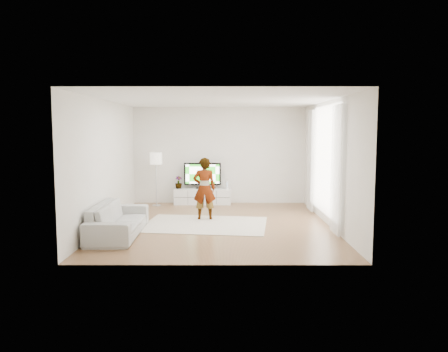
{
  "coord_description": "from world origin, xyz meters",
  "views": [
    {
      "loc": [
        0.15,
        -9.75,
        2.14
      ],
      "look_at": [
        0.14,
        0.4,
        1.07
      ],
      "focal_mm": 35.0,
      "sensor_mm": 36.0,
      "label": 1
    }
  ],
  "objects_px": {
    "player": "(204,188)",
    "sofa": "(118,219)",
    "media_console": "(203,196)",
    "floor_lamp": "(156,161)",
    "television": "(202,175)",
    "rug": "(205,224)"
  },
  "relations": [
    {
      "from": "player",
      "to": "floor_lamp",
      "type": "bearing_deg",
      "value": -56.9
    },
    {
      "from": "media_console",
      "to": "floor_lamp",
      "type": "distance_m",
      "value": 1.69
    },
    {
      "from": "player",
      "to": "rug",
      "type": "bearing_deg",
      "value": 89.98
    },
    {
      "from": "television",
      "to": "rug",
      "type": "distance_m",
      "value": 2.94
    },
    {
      "from": "media_console",
      "to": "floor_lamp",
      "type": "bearing_deg",
      "value": -168.61
    },
    {
      "from": "player",
      "to": "sofa",
      "type": "relative_size",
      "value": 0.66
    },
    {
      "from": "television",
      "to": "rug",
      "type": "height_order",
      "value": "television"
    },
    {
      "from": "media_console",
      "to": "player",
      "type": "relative_size",
      "value": 1.1
    },
    {
      "from": "media_console",
      "to": "sofa",
      "type": "distance_m",
      "value": 4.07
    },
    {
      "from": "floor_lamp",
      "to": "television",
      "type": "bearing_deg",
      "value": 12.57
    },
    {
      "from": "media_console",
      "to": "player",
      "type": "bearing_deg",
      "value": -85.95
    },
    {
      "from": "media_console",
      "to": "television",
      "type": "bearing_deg",
      "value": 90.0
    },
    {
      "from": "rug",
      "to": "sofa",
      "type": "xyz_separation_m",
      "value": [
        -1.72,
        -0.99,
        0.32
      ]
    },
    {
      "from": "player",
      "to": "sofa",
      "type": "bearing_deg",
      "value": 39.25
    },
    {
      "from": "television",
      "to": "player",
      "type": "bearing_deg",
      "value": -86.0
    },
    {
      "from": "television",
      "to": "player",
      "type": "relative_size",
      "value": 0.72
    },
    {
      "from": "television",
      "to": "floor_lamp",
      "type": "xyz_separation_m",
      "value": [
        -1.29,
        -0.29,
        0.42
      ]
    },
    {
      "from": "media_console",
      "to": "sofa",
      "type": "bearing_deg",
      "value": -112.11
    },
    {
      "from": "media_console",
      "to": "rug",
      "type": "relative_size",
      "value": 0.59
    },
    {
      "from": "television",
      "to": "sofa",
      "type": "height_order",
      "value": "television"
    },
    {
      "from": "sofa",
      "to": "floor_lamp",
      "type": "height_order",
      "value": "floor_lamp"
    },
    {
      "from": "media_console",
      "to": "floor_lamp",
      "type": "height_order",
      "value": "floor_lamp"
    }
  ]
}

